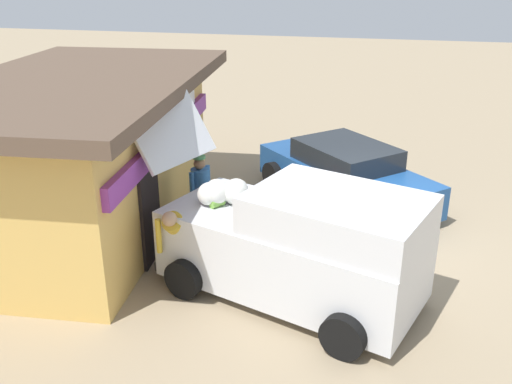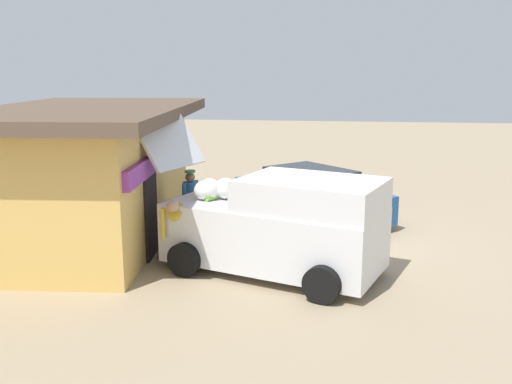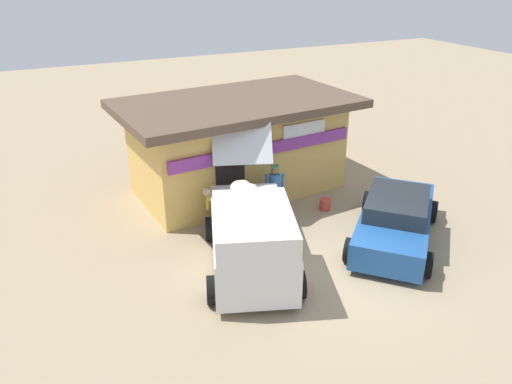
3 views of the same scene
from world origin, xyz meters
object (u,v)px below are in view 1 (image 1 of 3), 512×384
delivery_van (297,243)px  vendor_standing (200,191)px  storefront_bar (84,153)px  parked_sedan (345,174)px  unloaded_banana_pile (141,235)px  customer_bending (179,235)px  paint_bucket (235,196)px

delivery_van → vendor_standing: delivery_van is taller
storefront_bar → delivery_van: (-1.61, -4.42, -0.62)m
parked_sedan → unloaded_banana_pile: size_ratio=5.34×
customer_bending → storefront_bar: bearing=56.4°
unloaded_banana_pile → paint_bucket: 2.57m
vendor_standing → unloaded_banana_pile: 1.40m
delivery_van → unloaded_banana_pile: bearing=70.2°
delivery_van → unloaded_banana_pile: delivery_van is taller
customer_bending → paint_bucket: 3.49m
parked_sedan → customer_bending: (-4.11, 2.35, 0.26)m
storefront_bar → unloaded_banana_pile: size_ratio=9.41×
delivery_van → vendor_standing: bearing=50.7°
parked_sedan → vendor_standing: vendor_standing is taller
delivery_van → unloaded_banana_pile: 3.44m
delivery_van → vendor_standing: 2.77m
storefront_bar → customer_bending: size_ratio=5.24×
customer_bending → delivery_van: bearing=-88.7°
parked_sedan → delivery_van: bearing=174.0°
vendor_standing → customer_bending: bearing=-173.0°
delivery_van → paint_bucket: delivery_van is taller
vendor_standing → delivery_van: bearing=-129.3°
parked_sedan → vendor_standing: (-2.31, 2.57, 0.30)m
customer_bending → unloaded_banana_pile: customer_bending is taller
storefront_bar → unloaded_banana_pile: bearing=-110.6°
delivery_van → parked_sedan: (4.07, -0.43, -0.32)m
parked_sedan → vendor_standing: size_ratio=2.65×
customer_bending → unloaded_banana_pile: size_ratio=1.80×
vendor_standing → customer_bending: size_ratio=1.12×
paint_bucket → vendor_standing: bearing=171.0°
delivery_van → unloaded_banana_pile: size_ratio=6.20×
vendor_standing → parked_sedan: bearing=-48.1°
parked_sedan → customer_bending: 4.74m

